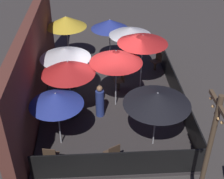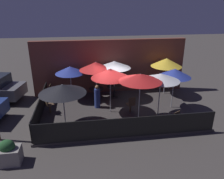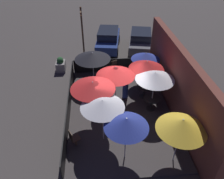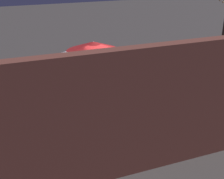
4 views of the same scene
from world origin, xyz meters
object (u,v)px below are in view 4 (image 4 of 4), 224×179
at_px(patio_chair_3, 53,87).
at_px(patio_umbrella_1, 180,69).
at_px(patron_0, 160,98).
at_px(patio_chair_0, 214,87).
at_px(patio_chair_2, 107,99).
at_px(patio_umbrella_7, 93,46).
at_px(planter_box, 183,62).
at_px(patio_umbrella_0, 150,75).
at_px(patio_umbrella_8, 38,70).
at_px(dining_table_1, 176,113).
at_px(light_post, 224,32).
at_px(patio_umbrella_4, 224,73).
at_px(patio_umbrella_6, 38,96).
at_px(patio_umbrella_2, 65,57).
at_px(dining_table_0, 148,121).
at_px(patio_umbrella_5, 177,47).
at_px(patio_umbrella_3, 138,54).

bearing_deg(patio_chair_3, patio_umbrella_1, 12.07).
relative_size(patio_umbrella_1, patron_0, 1.77).
bearing_deg(patio_chair_0, patio_chair_2, -35.42).
relative_size(patio_umbrella_7, planter_box, 2.43).
xyz_separation_m(patio_umbrella_0, patron_0, (-1.17, -1.26, -1.52)).
relative_size(patio_umbrella_7, patron_0, 1.84).
bearing_deg(patio_chair_0, patio_umbrella_1, 0.00).
relative_size(patio_chair_3, patron_0, 0.69).
bearing_deg(planter_box, patio_umbrella_8, 23.83).
bearing_deg(dining_table_1, patio_umbrella_0, 8.50).
height_order(patio_chair_3, light_post, light_post).
height_order(patio_umbrella_4, patio_chair_3, patio_umbrella_4).
xyz_separation_m(dining_table_1, patio_chair_0, (-2.69, -1.42, -0.05)).
bearing_deg(patio_umbrella_4, dining_table_1, -11.32).
relative_size(patio_umbrella_6, planter_box, 2.31).
distance_m(patio_umbrella_2, patio_chair_3, 2.13).
bearing_deg(patron_0, patio_umbrella_1, 128.58).
bearing_deg(light_post, patio_umbrella_1, 37.19).
distance_m(patio_umbrella_7, patio_chair_0, 5.13).
bearing_deg(patio_chair_2, dining_table_0, -0.00).
bearing_deg(patio_umbrella_7, patio_umbrella_1, 122.80).
height_order(patio_umbrella_8, planter_box, patio_umbrella_8).
xyz_separation_m(patio_umbrella_5, patio_chair_0, (-0.95, 1.47, -1.39)).
bearing_deg(patio_umbrella_4, patio_chair_2, -35.77).
bearing_deg(patio_umbrella_4, patio_umbrella_0, -2.92).
bearing_deg(dining_table_1, patio_umbrella_1, 0.00).
height_order(patio_umbrella_7, dining_table_1, patio_umbrella_7).
relative_size(patio_umbrella_6, patio_chair_3, 2.53).
height_order(patio_chair_0, light_post, light_post).
distance_m(patio_umbrella_4, patio_umbrella_8, 5.99).
distance_m(patio_umbrella_3, planter_box, 5.83).
xyz_separation_m(patio_umbrella_0, planter_box, (-4.84, -5.33, -1.80)).
xyz_separation_m(patio_umbrella_1, patio_umbrella_5, (-1.74, -2.88, -0.22)).
height_order(dining_table_0, patio_chair_0, patio_chair_0).
height_order(patio_umbrella_2, patio_umbrella_6, patio_umbrella_6).
xyz_separation_m(patio_umbrella_2, patron_0, (-3.08, 1.45, -1.52)).
height_order(patio_umbrella_7, patio_chair_3, patio_umbrella_7).
bearing_deg(light_post, patio_chair_3, -2.75).
relative_size(patio_umbrella_2, patio_umbrella_5, 1.07).
xyz_separation_m(patio_umbrella_3, patio_umbrella_8, (3.51, 0.05, -0.15)).
bearing_deg(dining_table_0, patron_0, -132.74).
relative_size(patio_umbrella_0, patio_chair_3, 2.51).
distance_m(patio_umbrella_6, dining_table_0, 3.67).
relative_size(patio_chair_2, light_post, 0.23).
relative_size(dining_table_1, patron_0, 0.67).
height_order(patio_umbrella_5, patron_0, patio_umbrella_5).
relative_size(patio_umbrella_0, patio_umbrella_6, 0.99).
distance_m(patio_chair_3, light_post, 8.13).
bearing_deg(patron_0, patio_umbrella_2, 15.52).
distance_m(patio_umbrella_7, planter_box, 6.34).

